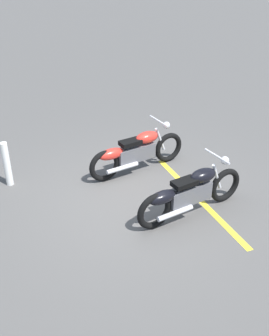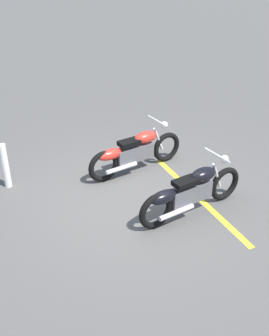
{
  "view_description": "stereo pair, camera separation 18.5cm",
  "coord_description": "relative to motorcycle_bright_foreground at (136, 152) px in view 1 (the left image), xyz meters",
  "views": [
    {
      "loc": [
        2.9,
        5.74,
        4.35
      ],
      "look_at": [
        -0.02,
        0.0,
        0.65
      ],
      "focal_mm": 43.62,
      "sensor_mm": 36.0,
      "label": 1
    },
    {
      "loc": [
        3.06,
        5.66,
        4.35
      ],
      "look_at": [
        -0.02,
        0.0,
        0.65
      ],
      "focal_mm": 43.62,
      "sensor_mm": 36.0,
      "label": 2
    }
  ],
  "objects": [
    {
      "name": "parking_stripe_near",
      "position": [
        -0.59,
        1.46,
        -0.46
      ],
      "size": [
        0.33,
        3.2,
        0.01
      ],
      "primitive_type": "cube",
      "rotation": [
        0.0,
        0.0,
        1.51
      ],
      "color": "yellow",
      "rests_on": "ground"
    },
    {
      "name": "bollard_post",
      "position": [
        2.48,
        -0.67,
        -0.0
      ],
      "size": [
        0.14,
        0.14,
        0.92
      ],
      "primitive_type": "cylinder",
      "color": "white",
      "rests_on": "ground"
    },
    {
      "name": "motorcycle_bright_foreground",
      "position": [
        0.0,
        0.0,
        0.0
      ],
      "size": [
        2.23,
        0.62,
        1.04
      ],
      "rotation": [
        0.0,
        0.0,
        3.22
      ],
      "color": "black",
      "rests_on": "ground"
    },
    {
      "name": "motorcycle_dark_foreground",
      "position": [
        -0.14,
        1.79,
        0.0
      ],
      "size": [
        2.23,
        0.62,
        1.04
      ],
      "rotation": [
        0.0,
        0.0,
        3.22
      ],
      "color": "black",
      "rests_on": "ground"
    },
    {
      "name": "ground_plane",
      "position": [
        0.49,
        0.89,
        -0.46
      ],
      "size": [
        60.0,
        60.0,
        0.0
      ],
      "primitive_type": "plane",
      "color": "#514F4C"
    }
  ]
}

